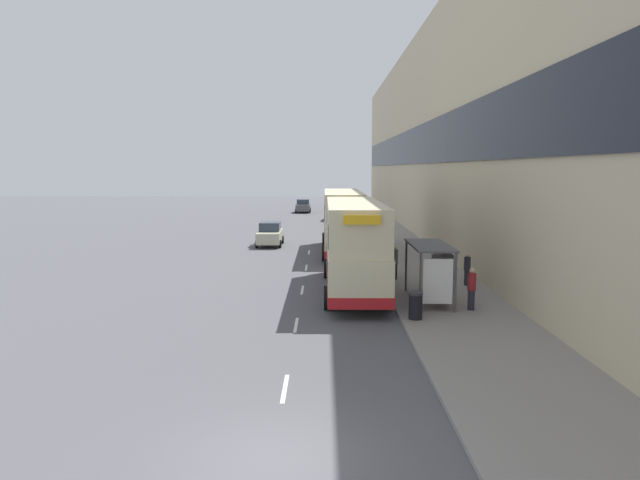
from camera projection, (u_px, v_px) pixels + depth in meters
name	position (u px, v px, depth m)	size (l,w,h in m)	color
ground_plane	(272.00, 459.00, 11.59)	(220.00, 220.00, 0.00)	#515156
pavement	(386.00, 235.00, 49.73)	(5.00, 93.00, 0.14)	gray
terrace_facade	(434.00, 135.00, 48.63)	(3.10, 93.00, 17.42)	#C6B793
lane_mark_0	(285.00, 388.00, 15.28)	(0.12, 2.00, 0.01)	silver
lane_mark_1	(296.00, 325.00, 21.47)	(0.12, 2.00, 0.01)	silver
lane_mark_2	(302.00, 290.00, 27.67)	(0.12, 2.00, 0.01)	silver
lane_mark_3	(306.00, 268.00, 33.86)	(0.12, 2.00, 0.01)	silver
lane_mark_4	(309.00, 252.00, 40.06)	(0.12, 2.00, 0.01)	silver
bus_shelter	(435.00, 263.00, 24.27)	(1.60, 4.20, 2.48)	#4C4C51
double_decker_bus_near	(354.00, 245.00, 26.86)	(2.85, 10.71, 4.30)	beige
double_decker_bus_ahead	(343.00, 220.00, 39.43)	(2.85, 11.50, 4.30)	beige
car_0	(334.00, 213.00, 64.56)	(1.92, 4.25, 1.79)	#B7B799
car_1	(303.00, 206.00, 76.22)	(2.04, 4.05, 1.77)	#4C5156
car_2	(270.00, 234.00, 43.52)	(1.92, 4.13, 1.79)	#B7B799
pedestrian_at_shelter	(467.00, 269.00, 27.99)	(0.32, 0.32, 1.62)	#23232D
pedestrian_1	(395.00, 262.00, 29.51)	(0.35, 0.35, 1.78)	#23232D
pedestrian_2	(471.00, 289.00, 23.10)	(0.34, 0.34, 1.73)	#23232D
pedestrian_3	(434.00, 265.00, 29.22)	(0.31, 0.31, 1.58)	#23232D
litter_bin	(416.00, 305.00, 21.74)	(0.55, 0.55, 1.05)	black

